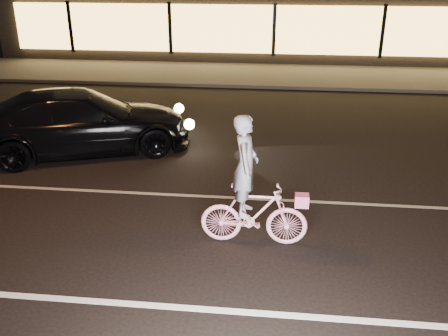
# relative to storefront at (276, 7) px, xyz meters

# --- Properties ---
(ground) EXTENTS (90.00, 90.00, 0.00)m
(ground) POSITION_rel_storefront_xyz_m (0.00, -18.97, -2.15)
(ground) COLOR black
(ground) RESTS_ON ground
(lane_stripe_near) EXTENTS (60.00, 0.12, 0.01)m
(lane_stripe_near) POSITION_rel_storefront_xyz_m (0.00, -20.47, -2.14)
(lane_stripe_near) COLOR silver
(lane_stripe_near) RESTS_ON ground
(lane_stripe_far) EXTENTS (60.00, 0.10, 0.01)m
(lane_stripe_far) POSITION_rel_storefront_xyz_m (0.00, -16.97, -2.14)
(lane_stripe_far) COLOR gray
(lane_stripe_far) RESTS_ON ground
(sidewalk) EXTENTS (30.00, 4.00, 0.12)m
(sidewalk) POSITION_rel_storefront_xyz_m (0.00, -5.97, -2.09)
(sidewalk) COLOR #383533
(sidewalk) RESTS_ON ground
(storefront) EXTENTS (25.40, 8.42, 4.20)m
(storefront) POSITION_rel_storefront_xyz_m (0.00, 0.00, 0.00)
(storefront) COLOR black
(storefront) RESTS_ON ground
(cyclist) EXTENTS (1.82, 0.63, 2.29)m
(cyclist) POSITION_rel_storefront_xyz_m (-0.08, -18.63, -1.33)
(cyclist) COLOR #FE356D
(cyclist) RESTS_ON ground
(sedan) EXTENTS (5.77, 3.97, 1.55)m
(sedan) POSITION_rel_storefront_xyz_m (-4.51, -14.76, -1.37)
(sedan) COLOR black
(sedan) RESTS_ON ground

